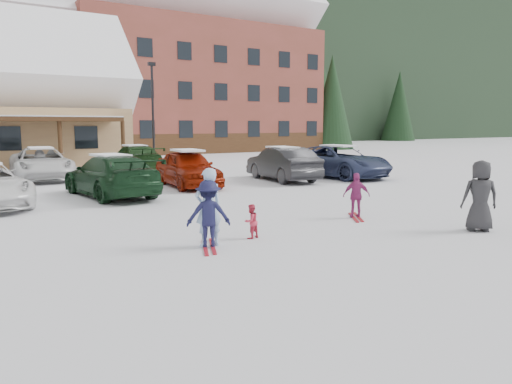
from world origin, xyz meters
TOP-DOWN VIEW (x-y plane):
  - ground at (0.00, 0.00)m, footprint 160.00×160.00m
  - alpine_hotel at (14.27, 38.00)m, footprint 31.48×14.01m
  - lamp_post at (6.91, 24.31)m, footprint 0.50×0.25m
  - conifer_1 at (30.00, 32.00)m, footprint 4.84×4.84m
  - conifer_3 at (6.00, 44.00)m, footprint 3.96×3.96m
  - conifer_4 at (34.00, 46.00)m, footprint 5.06×5.06m
  - adult_skier at (-1.24, 0.49)m, footprint 0.62×0.41m
  - toddler_red at (-0.08, 0.62)m, footprint 0.45×0.39m
  - child_navy at (-1.29, 0.39)m, footprint 1.06×0.86m
  - skis_child_navy at (-1.29, 0.39)m, footprint 0.76×1.36m
  - child_magenta at (3.75, 1.18)m, footprint 0.78×0.67m
  - skis_child_magenta at (3.75, 1.18)m, footprint 0.96×1.26m
  - bystander_dark at (5.02, -1.73)m, footprint 1.01×0.96m
  - parked_car_3 at (-0.72, 9.04)m, footprint 2.51×5.34m
  - parked_car_4 at (2.85, 10.19)m, footprint 2.25×4.66m
  - parked_car_5 at (7.52, 9.89)m, footprint 2.29×4.90m
  - parked_car_6 at (10.70, 9.61)m, footprint 3.05×5.83m
  - parked_car_10 at (-1.81, 16.36)m, footprint 2.91×5.62m
  - parked_car_11 at (3.13, 17.43)m, footprint 2.44×5.22m

SIDE VIEW (x-z plane):
  - ground at x=0.00m, z-range 0.00..0.00m
  - skis_child_navy at x=-1.29m, z-range 0.00..0.03m
  - skis_child_magenta at x=3.75m, z-range 0.00..0.03m
  - toddler_red at x=-0.08m, z-range 0.00..0.79m
  - child_magenta at x=3.75m, z-range 0.00..1.26m
  - child_navy at x=-1.29m, z-range 0.00..1.43m
  - parked_car_11 at x=3.13m, z-range 0.00..1.48m
  - parked_car_3 at x=-0.72m, z-range 0.00..1.51m
  - parked_car_10 at x=-1.81m, z-range 0.00..1.52m
  - parked_car_4 at x=2.85m, z-range 0.00..1.53m
  - parked_car_5 at x=7.52m, z-range 0.00..1.55m
  - parked_car_6 at x=10.70m, z-range 0.00..1.57m
  - adult_skier at x=-1.24m, z-range 0.00..1.68m
  - bystander_dark at x=5.02m, z-range 0.00..1.74m
  - lamp_post at x=6.91m, z-range 0.41..7.22m
  - conifer_3 at x=6.00m, z-range 0.53..9.71m
  - conifer_1 at x=30.00m, z-range 0.65..11.87m
  - conifer_4 at x=34.00m, z-range 0.68..12.41m
  - alpine_hotel at x=14.27m, z-range -2.11..19.37m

